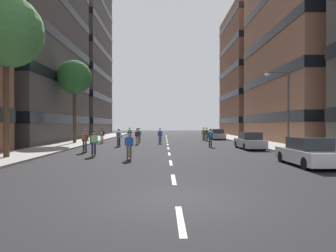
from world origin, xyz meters
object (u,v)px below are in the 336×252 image
at_px(skater_2, 94,142).
at_px(parked_car_near, 308,153).
at_px(skater_9, 137,135).
at_px(streetlamp_right, 284,101).
at_px(street_tree_near, 6,31).
at_px(skater_7, 119,136).
at_px(parked_car_far, 217,135).
at_px(skater_10, 139,134).
at_px(skater_11, 204,133).
at_px(skater_0, 210,137).
at_px(skater_3, 207,133).
at_px(skater_6, 129,144).
at_px(street_tree_mid, 74,78).
at_px(skater_4, 102,135).
at_px(skater_5, 130,133).
at_px(parked_car_mid, 250,141).
at_px(skater_8, 160,135).
at_px(skater_1, 85,140).

bearing_deg(skater_2, parked_car_near, -20.92).
bearing_deg(skater_9, parked_car_near, -57.17).
xyz_separation_m(streetlamp_right, skater_2, (-14.96, -4.12, -3.12)).
distance_m(street_tree_near, skater_7, 13.70).
distance_m(parked_car_far, streetlamp_right, 18.30).
distance_m(skater_10, skater_11, 9.61).
xyz_separation_m(skater_0, skater_2, (-9.38, -8.00, 0.00)).
height_order(skater_3, skater_6, same).
distance_m(street_tree_mid, skater_2, 15.10).
xyz_separation_m(streetlamp_right, skater_4, (-17.30, 9.55, -3.12)).
relative_size(parked_car_far, skater_5, 2.47).
bearing_deg(skater_2, skater_9, 80.61).
xyz_separation_m(parked_car_mid, skater_9, (-10.62, 5.90, 0.32)).
bearing_deg(skater_9, skater_11, 43.98).
bearing_deg(streetlamp_right, skater_8, 139.30).
bearing_deg(skater_7, streetlamp_right, -17.74).
bearing_deg(skater_9, skater_10, 91.67).
bearing_deg(skater_3, street_tree_near, -128.36).
bearing_deg(skater_6, skater_8, 83.47).
xyz_separation_m(street_tree_mid, skater_11, (15.52, 7.13, -6.45)).
distance_m(parked_car_mid, street_tree_near, 20.57).
bearing_deg(streetlamp_right, skater_10, 139.58).
bearing_deg(skater_8, skater_4, 175.99).
distance_m(parked_car_far, skater_7, 17.93).
xyz_separation_m(skater_8, skater_11, (5.92, 6.58, 0.00)).
xyz_separation_m(parked_car_near, skater_8, (-8.14, 17.99, 0.29)).
xyz_separation_m(skater_0, skater_1, (-10.71, -5.37, 0.00)).
xyz_separation_m(parked_car_mid, skater_8, (-8.14, 7.43, 0.29)).
xyz_separation_m(parked_car_mid, street_tree_near, (-17.74, -7.29, 7.43)).
distance_m(street_tree_near, skater_4, 17.01).
relative_size(skater_1, skater_6, 1.00).
bearing_deg(street_tree_near, skater_7, 61.72).
distance_m(skater_1, skater_5, 16.36).
distance_m(skater_1, skater_8, 12.03).
xyz_separation_m(street_tree_near, skater_5, (5.44, 20.43, -7.15)).
relative_size(skater_2, skater_10, 1.00).
relative_size(parked_car_near, parked_car_far, 1.00).
bearing_deg(street_tree_mid, parked_car_mid, -21.21).
bearing_deg(skater_1, skater_7, 74.64).
relative_size(streetlamp_right, skater_1, 3.65).
xyz_separation_m(skater_1, skater_4, (-1.01, 11.04, 0.00)).
bearing_deg(skater_8, skater_9, -148.42).
bearing_deg(skater_6, parked_car_near, -16.30).
height_order(street_tree_near, streetlamp_right, street_tree_near).
xyz_separation_m(street_tree_mid, streetlamp_right, (20.15, -8.53, -3.29)).
bearing_deg(skater_0, skater_1, -153.39).
relative_size(parked_car_far, skater_0, 2.47).
distance_m(skater_1, skater_9, 9.61).
xyz_separation_m(parked_car_far, skater_1, (-13.88, -19.30, 0.32)).
relative_size(skater_0, skater_5, 1.00).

